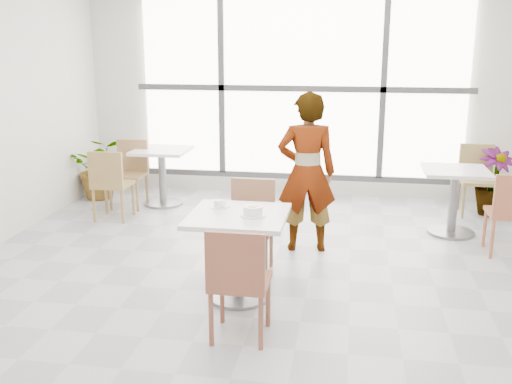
% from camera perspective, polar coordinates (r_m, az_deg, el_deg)
% --- Properties ---
extents(floor, '(7.00, 7.00, 0.00)m').
position_cam_1_polar(floor, '(5.14, 0.56, -10.02)').
color(floor, '#9E9EA5').
rests_on(floor, ground).
extents(wall_back, '(6.00, 0.00, 6.00)m').
position_cam_1_polar(wall_back, '(8.17, 4.43, 10.05)').
color(wall_back, silver).
rests_on(wall_back, ground).
extents(wall_front, '(6.00, 0.00, 6.00)m').
position_cam_1_polar(wall_front, '(1.47, -21.36, -12.15)').
color(wall_front, silver).
rests_on(wall_front, ground).
extents(window, '(4.60, 0.07, 2.52)m').
position_cam_1_polar(window, '(8.11, 4.39, 10.02)').
color(window, white).
rests_on(window, ground).
extents(main_table, '(0.80, 0.80, 0.75)m').
position_cam_1_polar(main_table, '(4.90, -1.73, -4.69)').
color(main_table, silver).
rests_on(main_table, ground).
extents(chair_near, '(0.42, 0.42, 0.87)m').
position_cam_1_polar(chair_near, '(4.22, -1.75, -8.28)').
color(chair_near, brown).
rests_on(chair_near, ground).
extents(chair_far, '(0.42, 0.42, 0.87)m').
position_cam_1_polar(chair_far, '(5.52, -0.48, -2.67)').
color(chair_far, '#8D6145').
rests_on(chair_far, ground).
extents(oatmeal_bowl, '(0.21, 0.21, 0.09)m').
position_cam_1_polar(oatmeal_bowl, '(4.76, -0.30, -1.83)').
color(oatmeal_bowl, white).
rests_on(oatmeal_bowl, main_table).
extents(coffee_cup, '(0.16, 0.13, 0.07)m').
position_cam_1_polar(coffee_cup, '(5.00, -3.62, -1.20)').
color(coffee_cup, white).
rests_on(coffee_cup, main_table).
extents(person, '(0.65, 0.48, 1.65)m').
position_cam_1_polar(person, '(6.00, 4.96, 1.89)').
color(person, black).
rests_on(person, ground).
extents(bg_table_left, '(0.70, 0.70, 0.75)m').
position_cam_1_polar(bg_table_left, '(7.86, -9.13, 2.25)').
color(bg_table_left, white).
rests_on(bg_table_left, ground).
extents(bg_table_right, '(0.70, 0.70, 0.75)m').
position_cam_1_polar(bg_table_right, '(6.92, 18.73, -0.02)').
color(bg_table_right, silver).
rests_on(bg_table_right, ground).
extents(bg_chair_left_near, '(0.42, 0.42, 0.87)m').
position_cam_1_polar(bg_chair_left_near, '(7.26, -14.04, 1.09)').
color(bg_chair_left_near, olive).
rests_on(bg_chair_left_near, ground).
extents(bg_chair_left_far, '(0.42, 0.42, 0.87)m').
position_cam_1_polar(bg_chair_left_far, '(7.87, -12.14, 2.24)').
color(bg_chair_left_far, '#937048').
rests_on(bg_chair_left_far, ground).
extents(bg_chair_right_near, '(0.42, 0.42, 0.87)m').
position_cam_1_polar(bg_chair_right_near, '(6.39, 23.65, -1.53)').
color(bg_chair_right_near, '#9E573B').
rests_on(bg_chair_right_near, ground).
extents(bg_chair_right_far, '(0.42, 0.42, 0.87)m').
position_cam_1_polar(bg_chair_right_far, '(7.87, 20.69, 1.61)').
color(bg_chair_right_far, olive).
rests_on(bg_chair_right_far, ground).
extents(plant_left, '(0.94, 0.87, 0.86)m').
position_cam_1_polar(plant_left, '(8.38, -14.88, 2.30)').
color(plant_left, '#50753E').
rests_on(plant_left, ground).
extents(plant_right, '(0.63, 0.63, 0.85)m').
position_cam_1_polar(plant_right, '(7.88, 22.20, 0.92)').
color(plant_right, '#487241').
rests_on(plant_right, ground).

